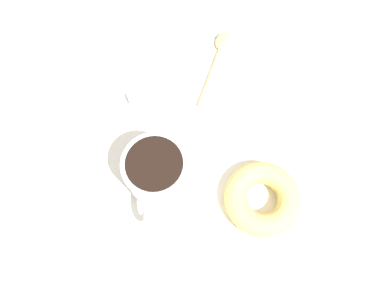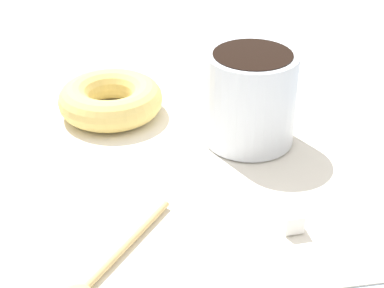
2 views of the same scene
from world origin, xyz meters
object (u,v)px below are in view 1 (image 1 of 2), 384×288
Objects in this scene: coffee_cup at (157,174)px; sugar_cube at (133,98)px; spoon at (219,52)px; donut at (262,199)px.

coffee_cup is 14.82cm from sugar_cube.
coffee_cup is 7.20× the size of sugar_cube.
coffee_cup is 0.93× the size of spoon.
sugar_cube is (-22.34, -11.74, -0.85)cm from donut.
sugar_cube is (-14.29, 0.85, -3.87)cm from coffee_cup.
sugar_cube reaches higher than spoon.
donut is at bearing -9.79° from spoon.
spoon is 16.37cm from sugar_cube.
spoon is at bearing 135.45° from coffee_cup.
donut is 6.96× the size of sugar_cube.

